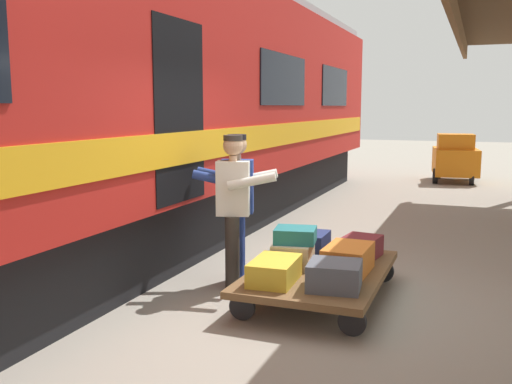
{
  "coord_description": "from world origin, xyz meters",
  "views": [
    {
      "loc": [
        -1.32,
        5.63,
        2.01
      ],
      "look_at": [
        0.77,
        0.27,
        1.15
      ],
      "focal_mm": 40.3,
      "sensor_mm": 36.0,
      "label": 1
    }
  ],
  "objects_px": {
    "train_car": "(69,102)",
    "suitcase_slate_roller": "(335,275)",
    "suitcase_orange_carryall": "(348,259)",
    "porter_by_door": "(235,206)",
    "suitcase_yellow_case": "(275,271)",
    "suitcase_maroon_trunk": "(359,248)",
    "luggage_cart": "(320,273)",
    "baggage_tug": "(455,159)",
    "suitcase_navy_fabric": "(308,243)",
    "suitcase_cream_canvas": "(293,255)",
    "porter_in_overalls": "(236,203)",
    "suitcase_teal_softside": "(295,235)"
  },
  "relations": [
    {
      "from": "train_car",
      "to": "suitcase_slate_roller",
      "type": "bearing_deg",
      "value": 170.8
    },
    {
      "from": "suitcase_orange_carryall",
      "to": "porter_by_door",
      "type": "height_order",
      "value": "porter_by_door"
    },
    {
      "from": "porter_by_door",
      "to": "suitcase_yellow_case",
      "type": "bearing_deg",
      "value": 136.81
    },
    {
      "from": "train_car",
      "to": "suitcase_slate_roller",
      "type": "distance_m",
      "value": 3.8
    },
    {
      "from": "suitcase_maroon_trunk",
      "to": "train_car",
      "type": "bearing_deg",
      "value": 10.29
    },
    {
      "from": "luggage_cart",
      "to": "baggage_tug",
      "type": "distance_m",
      "value": 10.64
    },
    {
      "from": "suitcase_navy_fabric",
      "to": "suitcase_yellow_case",
      "type": "height_order",
      "value": "suitcase_navy_fabric"
    },
    {
      "from": "suitcase_yellow_case",
      "to": "suitcase_slate_roller",
      "type": "bearing_deg",
      "value": 180.0
    },
    {
      "from": "train_car",
      "to": "suitcase_slate_roller",
      "type": "relative_size",
      "value": 42.68
    },
    {
      "from": "train_car",
      "to": "suitcase_orange_carryall",
      "type": "bearing_deg",
      "value": -179.44
    },
    {
      "from": "porter_by_door",
      "to": "suitcase_slate_roller",
      "type": "bearing_deg",
      "value": 153.1
    },
    {
      "from": "luggage_cart",
      "to": "suitcase_maroon_trunk",
      "type": "relative_size",
      "value": 3.47
    },
    {
      "from": "suitcase_cream_canvas",
      "to": "train_car",
      "type": "bearing_deg",
      "value": 0.68
    },
    {
      "from": "suitcase_navy_fabric",
      "to": "suitcase_cream_canvas",
      "type": "bearing_deg",
      "value": 90.0
    },
    {
      "from": "suitcase_navy_fabric",
      "to": "porter_in_overalls",
      "type": "height_order",
      "value": "porter_in_overalls"
    },
    {
      "from": "suitcase_navy_fabric",
      "to": "suitcase_yellow_case",
      "type": "xyz_separation_m",
      "value": [
        0.0,
        1.17,
        -0.01
      ]
    },
    {
      "from": "suitcase_maroon_trunk",
      "to": "suitcase_orange_carryall",
      "type": "bearing_deg",
      "value": 90.0
    },
    {
      "from": "luggage_cart",
      "to": "suitcase_teal_softside",
      "type": "xyz_separation_m",
      "value": [
        0.28,
        -0.04,
        0.38
      ]
    },
    {
      "from": "suitcase_teal_softside",
      "to": "porter_in_overalls",
      "type": "bearing_deg",
      "value": -13.01
    },
    {
      "from": "suitcase_slate_roller",
      "to": "porter_by_door",
      "type": "relative_size",
      "value": 0.28
    },
    {
      "from": "suitcase_cream_canvas",
      "to": "suitcase_teal_softside",
      "type": "distance_m",
      "value": 0.21
    },
    {
      "from": "luggage_cart",
      "to": "porter_by_door",
      "type": "height_order",
      "value": "porter_by_door"
    },
    {
      "from": "suitcase_teal_softside",
      "to": "porter_in_overalls",
      "type": "xyz_separation_m",
      "value": [
        0.77,
        -0.18,
        0.27
      ]
    },
    {
      "from": "suitcase_maroon_trunk",
      "to": "porter_in_overalls",
      "type": "distance_m",
      "value": 1.48
    },
    {
      "from": "suitcase_yellow_case",
      "to": "suitcase_teal_softside",
      "type": "bearing_deg",
      "value": -91.24
    },
    {
      "from": "suitcase_maroon_trunk",
      "to": "porter_in_overalls",
      "type": "xyz_separation_m",
      "value": [
        1.35,
        0.37,
        0.48
      ]
    },
    {
      "from": "suitcase_slate_roller",
      "to": "suitcase_maroon_trunk",
      "type": "bearing_deg",
      "value": -90.0
    },
    {
      "from": "suitcase_maroon_trunk",
      "to": "baggage_tug",
      "type": "height_order",
      "value": "baggage_tug"
    },
    {
      "from": "suitcase_maroon_trunk",
      "to": "suitcase_yellow_case",
      "type": "distance_m",
      "value": 1.31
    },
    {
      "from": "train_car",
      "to": "porter_by_door",
      "type": "height_order",
      "value": "train_car"
    },
    {
      "from": "luggage_cart",
      "to": "porter_by_door",
      "type": "relative_size",
      "value": 1.25
    },
    {
      "from": "suitcase_yellow_case",
      "to": "train_car",
      "type": "bearing_deg",
      "value": -11.1
    },
    {
      "from": "train_car",
      "to": "suitcase_cream_canvas",
      "type": "bearing_deg",
      "value": -179.32
    },
    {
      "from": "suitcase_cream_canvas",
      "to": "porter_by_door",
      "type": "bearing_deg",
      "value": -5.77
    },
    {
      "from": "luggage_cart",
      "to": "porter_by_door",
      "type": "xyz_separation_m",
      "value": [
        0.99,
        -0.07,
        0.65
      ]
    },
    {
      "from": "luggage_cart",
      "to": "suitcase_teal_softside",
      "type": "height_order",
      "value": "suitcase_teal_softside"
    },
    {
      "from": "train_car",
      "to": "porter_in_overalls",
      "type": "distance_m",
      "value": 2.35
    },
    {
      "from": "suitcase_orange_carryall",
      "to": "suitcase_teal_softside",
      "type": "relative_size",
      "value": 1.5
    },
    {
      "from": "train_car",
      "to": "suitcase_yellow_case",
      "type": "relative_size",
      "value": 32.79
    },
    {
      "from": "suitcase_maroon_trunk",
      "to": "porter_by_door",
      "type": "bearing_deg",
      "value": 21.71
    },
    {
      "from": "suitcase_maroon_trunk",
      "to": "porter_in_overalls",
      "type": "bearing_deg",
      "value": 15.24
    },
    {
      "from": "suitcase_maroon_trunk",
      "to": "baggage_tug",
      "type": "bearing_deg",
      "value": -93.45
    },
    {
      "from": "suitcase_teal_softside",
      "to": "suitcase_yellow_case",
      "type": "bearing_deg",
      "value": 88.76
    },
    {
      "from": "suitcase_yellow_case",
      "to": "porter_by_door",
      "type": "relative_size",
      "value": 0.37
    },
    {
      "from": "suitcase_slate_roller",
      "to": "suitcase_orange_carryall",
      "type": "relative_size",
      "value": 0.75
    },
    {
      "from": "porter_in_overalls",
      "to": "suitcase_navy_fabric",
      "type": "bearing_deg",
      "value": -154.06
    },
    {
      "from": "train_car",
      "to": "porter_by_door",
      "type": "bearing_deg",
      "value": -177.19
    },
    {
      "from": "suitcase_navy_fabric",
      "to": "suitcase_orange_carryall",
      "type": "bearing_deg",
      "value": 135.43
    },
    {
      "from": "suitcase_teal_softside",
      "to": "baggage_tug",
      "type": "relative_size",
      "value": 0.23
    },
    {
      "from": "train_car",
      "to": "suitcase_navy_fabric",
      "type": "relative_size",
      "value": 43.2
    }
  ]
}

